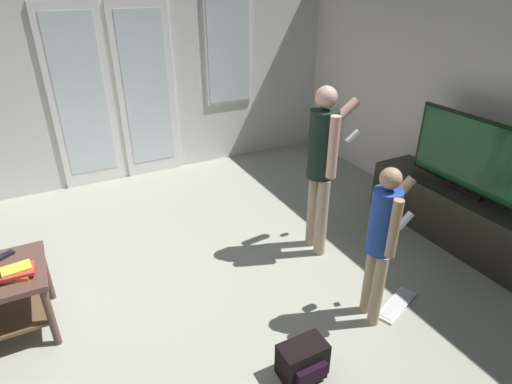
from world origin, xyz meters
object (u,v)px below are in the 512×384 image
object	(u,v)px
loose_keyboard	(397,305)
flat_screen_tv	(471,156)
backpack	(303,360)
tv_remote_black	(1,257)
person_adult	(323,158)
book_stack	(17,272)
tv_stand	(456,215)
person_child	(383,234)

from	to	relation	value
loose_keyboard	flat_screen_tv	bearing A→B (deg)	22.45
flat_screen_tv	backpack	xyz separation A→B (m)	(-2.16, -0.67, -0.74)
loose_keyboard	tv_remote_black	size ratio (longest dim) A/B	2.69
person_adult	loose_keyboard	xyz separation A→B (m)	(0.11, -0.94, -0.90)
backpack	book_stack	xyz separation A→B (m)	(-1.50, 1.15, 0.43)
flat_screen_tv	backpack	bearing A→B (deg)	-162.75
flat_screen_tv	tv_remote_black	size ratio (longest dim) A/B	6.85
flat_screen_tv	person_adult	size ratio (longest dim) A/B	0.77
tv_stand	person_child	distance (m)	1.58
flat_screen_tv	person_child	size ratio (longest dim) A/B	0.96
backpack	book_stack	world-z (taller)	book_stack
flat_screen_tv	person_child	world-z (taller)	person_child
person_child	tv_remote_black	bearing A→B (deg)	152.34
tv_stand	person_adult	world-z (taller)	person_adult
person_child	book_stack	bearing A→B (deg)	156.87
person_adult	loose_keyboard	distance (m)	1.30
tv_stand	flat_screen_tv	distance (m)	0.60
loose_keyboard	person_adult	bearing A→B (deg)	96.47
person_child	loose_keyboard	xyz separation A→B (m)	(0.26, -0.01, -0.71)
tv_stand	person_adult	distance (m)	1.51
person_adult	person_child	world-z (taller)	person_adult
person_adult	tv_remote_black	distance (m)	2.52
book_stack	tv_remote_black	bearing A→B (deg)	110.57
tv_remote_black	book_stack	xyz separation A→B (m)	(0.10, -0.27, 0.02)
person_adult	book_stack	size ratio (longest dim) A/B	7.12
tv_stand	person_child	size ratio (longest dim) A/B	1.47
flat_screen_tv	backpack	size ratio (longest dim) A/B	3.83
person_child	book_stack	distance (m)	2.42
loose_keyboard	tv_stand	bearing A→B (deg)	22.27
tv_stand	flat_screen_tv	world-z (taller)	flat_screen_tv
loose_keyboard	book_stack	distance (m)	2.72
tv_remote_black	flat_screen_tv	bearing A→B (deg)	-42.75
person_adult	book_stack	xyz separation A→B (m)	(-2.38, 0.03, -0.36)
person_child	backpack	distance (m)	0.97
tv_remote_black	book_stack	distance (m)	0.29
flat_screen_tv	backpack	distance (m)	2.37
flat_screen_tv	person_adult	bearing A→B (deg)	160.55
person_adult	loose_keyboard	world-z (taller)	person_adult
tv_stand	backpack	xyz separation A→B (m)	(-2.16, -0.67, -0.13)
flat_screen_tv	person_adult	world-z (taller)	person_adult
tv_stand	flat_screen_tv	xyz separation A→B (m)	(-0.00, 0.00, 0.60)
flat_screen_tv	book_stack	bearing A→B (deg)	172.53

